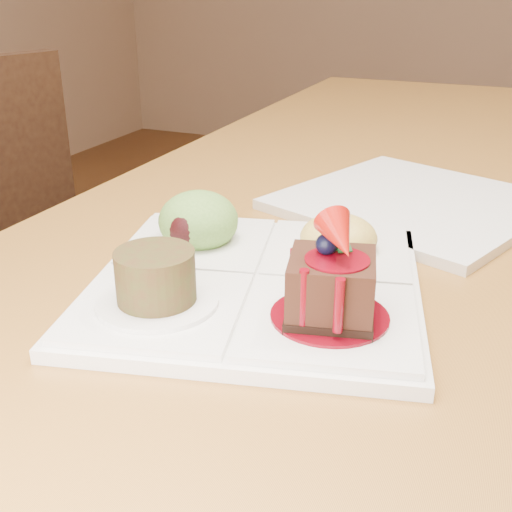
% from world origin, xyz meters
% --- Properties ---
extents(dining_table, '(1.00, 1.80, 0.75)m').
position_xyz_m(dining_table, '(0.00, 0.00, 0.68)').
color(dining_table, olive).
rests_on(dining_table, ground).
extents(chair_left, '(0.48, 0.48, 0.89)m').
position_xyz_m(chair_left, '(-0.74, -0.13, 0.50)').
color(chair_left, black).
rests_on(chair_left, ground).
extents(sampler_plate, '(0.35, 0.35, 0.11)m').
position_xyz_m(sampler_plate, '(-0.18, -0.38, 0.77)').
color(sampler_plate, silver).
rests_on(sampler_plate, dining_table).
extents(second_plate, '(0.36, 0.36, 0.01)m').
position_xyz_m(second_plate, '(-0.09, -0.10, 0.76)').
color(second_plate, silver).
rests_on(second_plate, dining_table).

